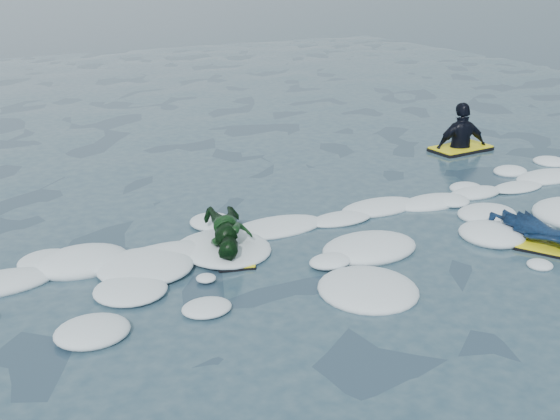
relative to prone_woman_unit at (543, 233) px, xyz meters
The scene contains 5 objects.
ground 2.85m from the prone_woman_unit, behind, with size 120.00×120.00×0.00m, color #1B3340.
foam_band 3.19m from the prone_woman_unit, 151.73° to the left, with size 12.00×3.10×0.30m, color white, non-canonical shape.
prone_woman_unit is the anchor object (origin of this frame).
prone_child_unit 4.03m from the prone_woman_unit, 155.04° to the left, with size 1.01×1.38×0.49m.
waiting_rider_unit 4.66m from the prone_woman_unit, 60.96° to the left, with size 1.23×0.73×1.79m.
Camera 1 is at (-4.12, -6.25, 3.56)m, focal length 45.00 mm.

